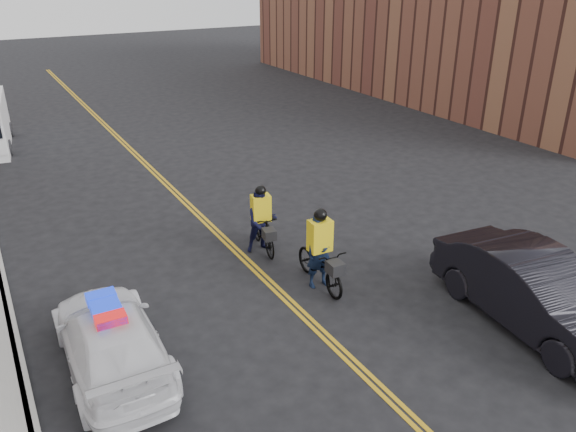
% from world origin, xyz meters
% --- Properties ---
extents(ground, '(120.00, 120.00, 0.00)m').
position_xyz_m(ground, '(0.00, 0.00, 0.00)').
color(ground, black).
rests_on(ground, ground).
extents(center_line_left, '(0.10, 60.00, 0.01)m').
position_xyz_m(center_line_left, '(-0.08, 8.00, 0.01)').
color(center_line_left, gold).
rests_on(center_line_left, ground).
extents(center_line_right, '(0.10, 60.00, 0.01)m').
position_xyz_m(center_line_right, '(0.08, 8.00, 0.01)').
color(center_line_right, gold).
rests_on(center_line_right, ground).
extents(police_cruiser, '(1.98, 4.64, 1.49)m').
position_xyz_m(police_cruiser, '(-4.31, 0.17, 0.67)').
color(police_cruiser, white).
rests_on(police_cruiser, ground).
extents(dark_sedan, '(2.38, 5.42, 1.73)m').
position_xyz_m(dark_sedan, '(4.33, -3.11, 0.87)').
color(dark_sedan, black).
rests_on(dark_sedan, ground).
extents(cyclist_near, '(0.87, 2.22, 2.14)m').
position_xyz_m(cyclist_near, '(1.06, 0.76, 0.74)').
color(cyclist_near, black).
rests_on(cyclist_near, ground).
extents(cyclist_far, '(0.99, 2.03, 1.99)m').
position_xyz_m(cyclist_far, '(0.67, 3.21, 0.79)').
color(cyclist_far, black).
rests_on(cyclist_far, ground).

